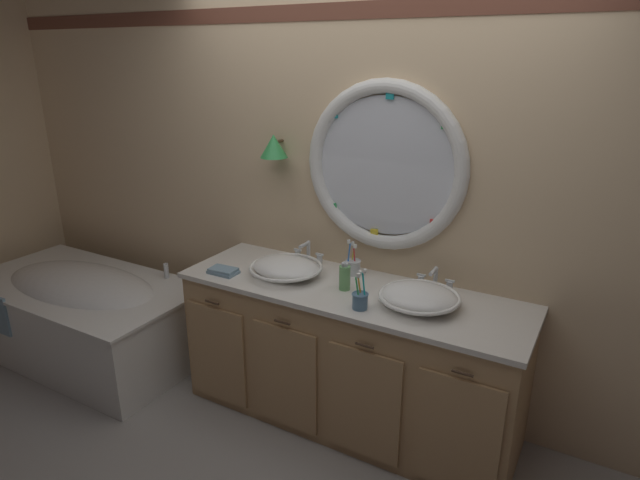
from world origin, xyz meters
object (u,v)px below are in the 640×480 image
(toothbrush_holder_right, at_px, (360,299))
(sink_basin_left, at_px, (286,267))
(soap_dispenser, at_px, (345,277))
(sink_basin_right, at_px, (419,297))
(folded_hand_towel, at_px, (223,271))
(bathtub, at_px, (85,311))
(toothbrush_holder_left, at_px, (352,266))

(toothbrush_holder_right, bearing_deg, sink_basin_left, 163.14)
(sink_basin_left, bearing_deg, soap_dispenser, -0.04)
(sink_basin_right, bearing_deg, folded_hand_towel, -172.28)
(bathtub, distance_m, soap_dispenser, 2.08)
(sink_basin_right, bearing_deg, bathtub, -173.77)
(sink_basin_left, height_order, soap_dispenser, soap_dispenser)
(soap_dispenser, bearing_deg, bathtub, -172.42)
(bathtub, relative_size, sink_basin_left, 3.92)
(sink_basin_right, xyz_separation_m, toothbrush_holder_right, (-0.26, -0.17, -0.00))
(toothbrush_holder_left, bearing_deg, soap_dispenser, -74.32)
(toothbrush_holder_right, height_order, folded_hand_towel, toothbrush_holder_right)
(sink_basin_left, relative_size, toothbrush_holder_right, 1.95)
(sink_basin_left, distance_m, toothbrush_holder_right, 0.59)
(sink_basin_right, distance_m, toothbrush_holder_left, 0.54)
(soap_dispenser, distance_m, folded_hand_towel, 0.75)
(bathtub, xyz_separation_m, toothbrush_holder_left, (1.91, 0.48, 0.57))
(sink_basin_left, bearing_deg, folded_hand_towel, -155.32)
(folded_hand_towel, bearing_deg, sink_basin_right, 7.72)
(bathtub, distance_m, sink_basin_right, 2.49)
(bathtub, relative_size, sink_basin_right, 4.03)
(sink_basin_right, relative_size, toothbrush_holder_left, 1.94)
(sink_basin_left, xyz_separation_m, toothbrush_holder_left, (0.33, 0.22, -0.00))
(sink_basin_right, relative_size, folded_hand_towel, 2.43)
(sink_basin_right, xyz_separation_m, folded_hand_towel, (-1.17, -0.16, -0.04))
(toothbrush_holder_left, bearing_deg, bathtub, -165.89)
(toothbrush_holder_left, height_order, folded_hand_towel, toothbrush_holder_left)
(toothbrush_holder_right, bearing_deg, soap_dispenser, 135.98)
(bathtub, bearing_deg, soap_dispenser, 7.58)
(soap_dispenser, xyz_separation_m, folded_hand_towel, (-0.74, -0.16, -0.06))
(toothbrush_holder_left, xyz_separation_m, toothbrush_holder_right, (0.24, -0.39, -0.00))
(sink_basin_right, height_order, folded_hand_towel, sink_basin_right)
(toothbrush_holder_left, distance_m, folded_hand_towel, 0.77)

